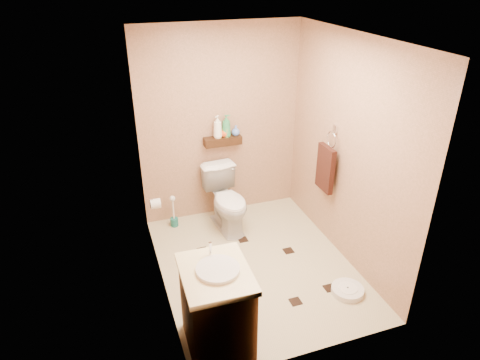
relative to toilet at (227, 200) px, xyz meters
name	(u,v)px	position (x,y,z in m)	size (l,w,h in m)	color
ground	(256,265)	(0.06, -0.83, -0.38)	(2.50, 2.50, 0.00)	#C3B78E
wall_back	(221,125)	(0.06, 0.42, 0.82)	(2.00, 0.04, 2.40)	tan
wall_front	(320,236)	(0.06, -2.08, 0.82)	(2.00, 0.04, 2.40)	tan
wall_left	(154,182)	(-0.94, -0.83, 0.82)	(0.04, 2.50, 2.40)	tan
wall_right	(347,153)	(1.06, -0.83, 0.82)	(0.04, 2.50, 2.40)	tan
ceiling	(260,37)	(0.06, -0.83, 2.02)	(2.00, 2.50, 0.02)	silver
wall_shelf	(223,141)	(0.06, 0.34, 0.64)	(0.46, 0.14, 0.10)	#351F0E
floor_accents	(263,267)	(0.12, -0.90, -0.38)	(1.17, 1.26, 0.01)	black
toilet	(227,200)	(0.00, 0.00, 0.00)	(0.43, 0.75, 0.76)	white
vanity	(217,308)	(-0.64, -1.74, 0.03)	(0.56, 0.68, 0.93)	brown
bathroom_scale	(347,290)	(0.77, -1.54, -0.35)	(0.43, 0.43, 0.07)	silver
toilet_brush	(174,215)	(-0.63, 0.24, -0.23)	(0.10, 0.10, 0.43)	#19645C
towel_ring	(326,166)	(0.97, -0.58, 0.57)	(0.12, 0.30, 0.76)	silver
toilet_paper	(155,204)	(-0.89, -0.18, 0.22)	(0.12, 0.11, 0.12)	silver
bottle_a	(218,127)	(-0.01, 0.34, 0.83)	(0.11, 0.11, 0.28)	white
bottle_b	(218,132)	(0.00, 0.34, 0.77)	(0.07, 0.07, 0.15)	yellow
bottle_c	(225,132)	(0.08, 0.34, 0.76)	(0.10, 0.10, 0.13)	#E1501A
bottle_d	(226,126)	(0.10, 0.34, 0.83)	(0.11, 0.11, 0.28)	#2F8D53
bottle_e	(226,130)	(0.10, 0.34, 0.77)	(0.07, 0.08, 0.16)	gold
bottle_f	(236,130)	(0.22, 0.34, 0.75)	(0.10, 0.10, 0.13)	#557AD5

